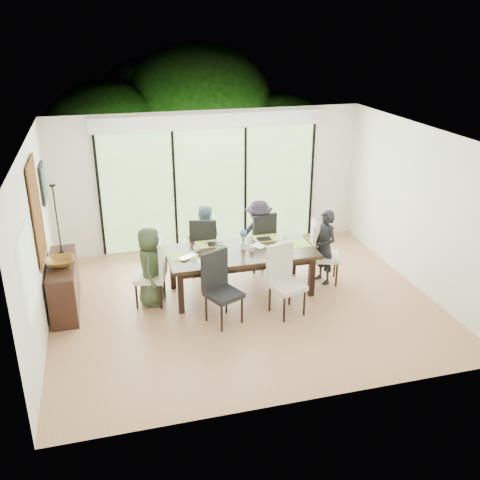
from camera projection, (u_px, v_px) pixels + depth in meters
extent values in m
cube|color=#9D603E|center=(244.00, 303.00, 8.64)|extent=(6.00, 5.00, 0.01)
cube|color=white|center=(245.00, 136.00, 7.60)|extent=(6.00, 5.00, 0.01)
cube|color=white|center=(210.00, 180.00, 10.36)|extent=(6.00, 0.02, 2.70)
cube|color=silver|center=(305.00, 303.00, 5.88)|extent=(6.00, 0.02, 2.70)
cube|color=white|center=(35.00, 245.00, 7.40)|extent=(0.02, 5.00, 2.70)
cube|color=silver|center=(419.00, 208.00, 8.84)|extent=(0.02, 5.00, 2.70)
cube|color=#598C3F|center=(211.00, 188.00, 10.38)|extent=(4.20, 0.02, 2.30)
cube|color=white|center=(209.00, 121.00, 9.88)|extent=(4.40, 0.06, 0.28)
cube|color=black|center=(100.00, 197.00, 9.87)|extent=(0.05, 0.04, 2.30)
cube|color=black|center=(175.00, 191.00, 10.21)|extent=(0.05, 0.04, 2.30)
cube|color=black|center=(245.00, 186.00, 10.54)|extent=(0.05, 0.04, 2.30)
cube|color=black|center=(311.00, 181.00, 10.88)|extent=(0.05, 0.04, 2.30)
cube|color=#8CAD7F|center=(28.00, 271.00, 6.28)|extent=(0.02, 0.90, 1.00)
cube|color=#503522|center=(203.00, 231.00, 11.69)|extent=(6.00, 1.80, 0.10)
cube|color=brown|center=(195.00, 194.00, 12.18)|extent=(6.00, 0.08, 0.06)
sphere|color=#14380F|center=(109.00, 151.00, 12.30)|extent=(3.20, 3.20, 3.20)
sphere|color=#14380F|center=(198.00, 126.00, 13.22)|extent=(4.00, 4.00, 4.00)
sphere|color=#14380F|center=(276.00, 150.00, 13.14)|extent=(2.80, 2.80, 2.80)
sphere|color=#14380F|center=(154.00, 130.00, 13.68)|extent=(3.60, 3.60, 3.60)
cube|color=black|center=(241.00, 252.00, 8.72)|extent=(2.42, 1.11, 0.06)
cube|color=black|center=(241.00, 257.00, 8.75)|extent=(2.21, 0.91, 0.10)
cube|color=black|center=(181.00, 293.00, 8.22)|extent=(0.09, 0.09, 0.69)
cube|color=black|center=(312.00, 277.00, 8.74)|extent=(0.09, 0.09, 0.69)
cube|color=black|center=(173.00, 269.00, 8.99)|extent=(0.09, 0.09, 0.69)
cube|color=black|center=(293.00, 256.00, 9.51)|extent=(0.09, 0.09, 0.69)
imported|color=#38462E|center=(150.00, 266.00, 8.40)|extent=(0.51, 0.68, 1.30)
imported|color=black|center=(325.00, 247.00, 9.10)|extent=(0.52, 0.68, 1.30)
imported|color=#7598AA|center=(204.00, 240.00, 9.38)|extent=(0.68, 0.51, 1.30)
imported|color=#241D2B|center=(259.00, 235.00, 9.62)|extent=(0.67, 0.50, 1.30)
cube|color=#91B440|center=(183.00, 256.00, 8.48)|extent=(0.44, 0.32, 0.01)
cube|color=#91B741|center=(296.00, 244.00, 8.93)|extent=(0.44, 0.32, 0.01)
cube|color=#B1C747|center=(209.00, 244.00, 8.96)|extent=(0.44, 0.32, 0.01)
cube|color=#A6B942|center=(266.00, 238.00, 9.20)|extent=(0.44, 0.32, 0.01)
cube|color=white|center=(212.00, 261.00, 8.31)|extent=(0.44, 0.32, 0.01)
cube|color=black|center=(215.00, 244.00, 8.93)|extent=(0.26, 0.18, 0.01)
cube|color=black|center=(264.00, 239.00, 9.14)|extent=(0.24, 0.17, 0.01)
cube|color=white|center=(283.00, 247.00, 8.83)|extent=(0.30, 0.22, 0.00)
cube|color=white|center=(212.00, 260.00, 8.30)|extent=(0.26, 0.26, 0.02)
cube|color=orange|center=(212.00, 259.00, 8.30)|extent=(0.20, 0.20, 0.01)
cylinder|color=silver|center=(243.00, 246.00, 8.74)|extent=(0.08, 0.08, 0.12)
cylinder|color=#337226|center=(243.00, 239.00, 8.70)|extent=(0.04, 0.04, 0.16)
sphere|color=#4B5EBB|center=(243.00, 233.00, 8.66)|extent=(0.11, 0.11, 0.11)
imported|color=silver|center=(191.00, 258.00, 8.41)|extent=(0.39, 0.36, 0.03)
imported|color=white|center=(197.00, 249.00, 8.66)|extent=(0.14, 0.14, 0.10)
imported|color=white|center=(252.00, 249.00, 8.64)|extent=(0.13, 0.13, 0.09)
imported|color=white|center=(285.00, 241.00, 8.97)|extent=(0.16, 0.16, 0.10)
imported|color=white|center=(255.00, 247.00, 8.81)|extent=(0.25, 0.28, 0.02)
cube|color=black|center=(64.00, 285.00, 8.34)|extent=(0.40, 1.42, 0.80)
imported|color=brown|center=(60.00, 262.00, 8.08)|extent=(0.42, 0.42, 0.10)
cylinder|color=black|center=(62.00, 252.00, 8.49)|extent=(0.09, 0.09, 0.04)
cylinder|color=black|center=(57.00, 219.00, 8.28)|extent=(0.02, 0.02, 1.11)
cylinder|color=black|center=(52.00, 185.00, 8.07)|extent=(0.09, 0.09, 0.03)
cylinder|color=silver|center=(52.00, 182.00, 8.05)|extent=(0.03, 0.03, 0.09)
cube|color=brown|center=(37.00, 211.00, 7.63)|extent=(0.02, 1.00, 1.50)
cube|color=black|center=(43.00, 183.00, 8.78)|extent=(0.03, 0.55, 0.65)
cube|color=#17474C|center=(44.00, 183.00, 8.78)|extent=(0.01, 0.45, 0.55)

